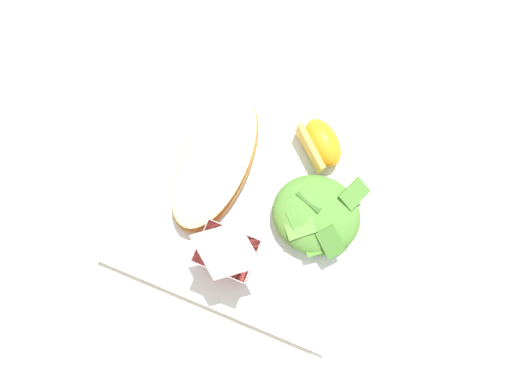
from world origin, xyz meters
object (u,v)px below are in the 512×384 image
(white_plate, at_px, (256,194))
(green_salad_pile, at_px, (317,213))
(milk_carton, at_px, (228,252))
(orange_wedge_front, at_px, (321,144))
(cheesy_pizza_bread, at_px, (215,163))

(white_plate, height_order, green_salad_pile, green_salad_pile)
(milk_carton, relative_size, orange_wedge_front, 1.60)
(orange_wedge_front, bearing_deg, white_plate, 58.54)
(cheesy_pizza_bread, xyz_separation_m, green_salad_pile, (-0.13, 0.01, 0.00))
(milk_carton, distance_m, orange_wedge_front, 0.17)
(white_plate, xyz_separation_m, green_salad_pile, (-0.07, -0.00, 0.03))
(milk_carton, bearing_deg, cheesy_pizza_bread, -58.23)
(green_salad_pile, distance_m, milk_carton, 0.11)
(green_salad_pile, bearing_deg, cheesy_pizza_bread, -4.30)
(white_plate, relative_size, milk_carton, 2.55)
(white_plate, bearing_deg, milk_carton, 90.02)
(green_salad_pile, height_order, milk_carton, milk_carton)
(white_plate, bearing_deg, green_salad_pile, -177.86)
(white_plate, height_order, orange_wedge_front, orange_wedge_front)
(cheesy_pizza_bread, bearing_deg, orange_wedge_front, -147.36)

